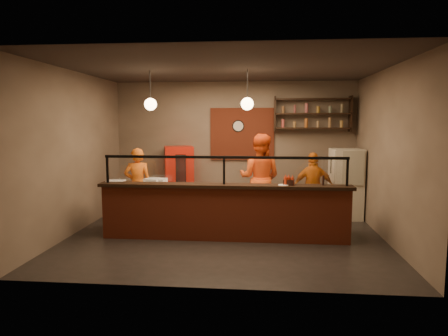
# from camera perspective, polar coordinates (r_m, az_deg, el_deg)

# --- Properties ---
(floor) EXTENTS (6.00, 6.00, 0.00)m
(floor) POSITION_cam_1_polar(r_m,az_deg,el_deg) (7.90, 0.22, -9.60)
(floor) COLOR black
(floor) RESTS_ON ground
(ceiling) EXTENTS (6.00, 6.00, 0.00)m
(ceiling) POSITION_cam_1_polar(r_m,az_deg,el_deg) (7.65, 0.23, 14.07)
(ceiling) COLOR #322A27
(ceiling) RESTS_ON wall_back
(wall_back) EXTENTS (6.00, 0.00, 6.00)m
(wall_back) POSITION_cam_1_polar(r_m,az_deg,el_deg) (10.10, 1.49, 3.17)
(wall_back) COLOR #796859
(wall_back) RESTS_ON floor
(wall_left) EXTENTS (0.00, 5.00, 5.00)m
(wall_left) POSITION_cam_1_polar(r_m,az_deg,el_deg) (8.43, -20.56, 2.06)
(wall_left) COLOR #796859
(wall_left) RESTS_ON floor
(wall_right) EXTENTS (0.00, 5.00, 5.00)m
(wall_right) POSITION_cam_1_polar(r_m,az_deg,el_deg) (7.93, 22.36, 1.73)
(wall_right) COLOR #796859
(wall_right) RESTS_ON floor
(wall_front) EXTENTS (6.00, 0.00, 6.00)m
(wall_front) POSITION_cam_1_polar(r_m,az_deg,el_deg) (5.14, -2.26, -0.18)
(wall_front) COLOR #796859
(wall_front) RESTS_ON floor
(brick_patch) EXTENTS (1.60, 0.04, 1.30)m
(brick_patch) POSITION_cam_1_polar(r_m,az_deg,el_deg) (10.04, 2.62, 4.86)
(brick_patch) COLOR maroon
(brick_patch) RESTS_ON wall_back
(service_counter) EXTENTS (4.60, 0.25, 1.00)m
(service_counter) POSITION_cam_1_polar(r_m,az_deg,el_deg) (7.49, 0.01, -6.56)
(service_counter) COLOR maroon
(service_counter) RESTS_ON floor
(counter_ledge) EXTENTS (4.70, 0.37, 0.06)m
(counter_ledge) POSITION_cam_1_polar(r_m,az_deg,el_deg) (7.38, 0.01, -2.56)
(counter_ledge) COLOR black
(counter_ledge) RESTS_ON service_counter
(worktop_cabinet) EXTENTS (4.60, 0.75, 0.85)m
(worktop_cabinet) POSITION_cam_1_polar(r_m,az_deg,el_deg) (7.99, 0.35, -6.27)
(worktop_cabinet) COLOR gray
(worktop_cabinet) RESTS_ON floor
(worktop) EXTENTS (4.60, 0.75, 0.05)m
(worktop) POSITION_cam_1_polar(r_m,az_deg,el_deg) (7.90, 0.35, -3.09)
(worktop) COLOR silver
(worktop) RESTS_ON worktop_cabinet
(sneeze_guard) EXTENTS (4.50, 0.05, 0.52)m
(sneeze_guard) POSITION_cam_1_polar(r_m,az_deg,el_deg) (7.34, 0.01, 0.07)
(sneeze_guard) COLOR white
(sneeze_guard) RESTS_ON counter_ledge
(wall_shelving) EXTENTS (1.84, 0.28, 0.85)m
(wall_shelving) POSITION_cam_1_polar(r_m,az_deg,el_deg) (9.96, 12.50, 7.58)
(wall_shelving) COLOR black
(wall_shelving) RESTS_ON wall_back
(wall_clock) EXTENTS (0.30, 0.04, 0.30)m
(wall_clock) POSITION_cam_1_polar(r_m,az_deg,el_deg) (10.04, 2.05, 6.01)
(wall_clock) COLOR black
(wall_clock) RESTS_ON wall_back
(pendant_left) EXTENTS (0.24, 0.24, 0.77)m
(pendant_left) POSITION_cam_1_polar(r_m,az_deg,el_deg) (8.06, -10.46, 8.96)
(pendant_left) COLOR black
(pendant_left) RESTS_ON ceiling
(pendant_right) EXTENTS (0.24, 0.24, 0.77)m
(pendant_right) POSITION_cam_1_polar(r_m,az_deg,el_deg) (7.77, 3.33, 9.15)
(pendant_right) COLOR black
(pendant_right) RESTS_ON ceiling
(cook_left) EXTENTS (0.66, 0.51, 1.64)m
(cook_left) POSITION_cam_1_polar(r_m,az_deg,el_deg) (9.08, -12.21, -2.33)
(cook_left) COLOR orange
(cook_left) RESTS_ON floor
(cook_mid) EXTENTS (1.10, 0.94, 1.95)m
(cook_mid) POSITION_cam_1_polar(r_m,az_deg,el_deg) (8.86, 5.12, -1.41)
(cook_mid) COLOR #E64D15
(cook_mid) RESTS_ON floor
(cook_right) EXTENTS (0.92, 0.42, 1.55)m
(cook_right) POSITION_cam_1_polar(r_m,az_deg,el_deg) (8.95, 12.63, -2.77)
(cook_right) COLOR #C76012
(cook_right) RESTS_ON floor
(fridge) EXTENTS (0.72, 0.68, 1.60)m
(fridge) POSITION_cam_1_polar(r_m,az_deg,el_deg) (9.47, 17.00, -2.21)
(fridge) COLOR beige
(fridge) RESTS_ON floor
(red_cooler) EXTENTS (0.83, 0.80, 1.60)m
(red_cooler) POSITION_cam_1_polar(r_m,az_deg,el_deg) (10.02, -6.44, -1.49)
(red_cooler) COLOR #AC180B
(red_cooler) RESTS_ON floor
(pizza_dough) EXTENTS (0.74, 0.74, 0.01)m
(pizza_dough) POSITION_cam_1_polar(r_m,az_deg,el_deg) (7.75, 5.54, -3.08)
(pizza_dough) COLOR beige
(pizza_dough) RESTS_ON worktop
(prep_tub_a) EXTENTS (0.36, 0.30, 0.16)m
(prep_tub_a) POSITION_cam_1_polar(r_m,az_deg,el_deg) (8.22, -9.44, -2.04)
(prep_tub_a) COLOR silver
(prep_tub_a) RESTS_ON worktop
(prep_tub_b) EXTENTS (0.40, 0.37, 0.16)m
(prep_tub_b) POSITION_cam_1_polar(r_m,az_deg,el_deg) (8.22, -10.02, -2.05)
(prep_tub_b) COLOR silver
(prep_tub_b) RESTS_ON worktop
(prep_tub_c) EXTENTS (0.36, 0.30, 0.17)m
(prep_tub_c) POSITION_cam_1_polar(r_m,az_deg,el_deg) (8.09, -15.19, -2.31)
(prep_tub_c) COLOR white
(prep_tub_c) RESTS_ON worktop
(rolling_pin) EXTENTS (0.39, 0.11, 0.07)m
(rolling_pin) POSITION_cam_1_polar(r_m,az_deg,el_deg) (8.36, -11.33, -2.29)
(rolling_pin) COLOR yellow
(rolling_pin) RESTS_ON worktop
(condiment_caddy) EXTENTS (0.21, 0.18, 0.10)m
(condiment_caddy) POSITION_cam_1_polar(r_m,az_deg,el_deg) (7.37, 9.24, -2.02)
(condiment_caddy) COLOR black
(condiment_caddy) RESTS_ON counter_ledge
(pepper_mill) EXTENTS (0.05, 0.05, 0.18)m
(pepper_mill) POSITION_cam_1_polar(r_m,az_deg,el_deg) (7.47, 13.98, -1.73)
(pepper_mill) COLOR black
(pepper_mill) RESTS_ON counter_ledge
(small_plate) EXTENTS (0.24, 0.24, 0.01)m
(small_plate) POSITION_cam_1_polar(r_m,az_deg,el_deg) (7.32, 8.48, -2.43)
(small_plate) COLOR silver
(small_plate) RESTS_ON counter_ledge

